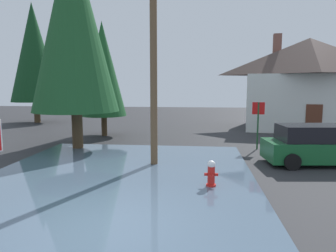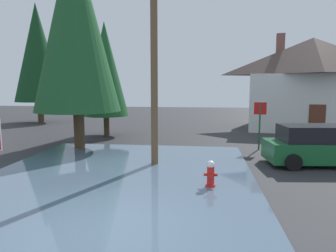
# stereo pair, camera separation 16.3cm
# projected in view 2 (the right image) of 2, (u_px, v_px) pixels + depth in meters

# --- Properties ---
(ground_plane) EXTENTS (80.00, 80.00, 0.10)m
(ground_plane) POSITION_uv_depth(u_px,v_px,m) (106.00, 228.00, 7.05)
(ground_plane) COLOR #2D2D30
(flood_puddle) EXTENTS (9.46, 13.46, 0.05)m
(flood_puddle) POSITION_uv_depth(u_px,v_px,m) (109.00, 186.00, 9.77)
(flood_puddle) COLOR #4C6075
(flood_puddle) RESTS_ON ground
(fire_hydrant) EXTENTS (0.44, 0.37, 0.87)m
(fire_hydrant) POSITION_uv_depth(u_px,v_px,m) (211.00, 174.00, 9.64)
(fire_hydrant) COLOR red
(fire_hydrant) RESTS_ON ground
(utility_pole) EXTENTS (1.60, 0.28, 8.56)m
(utility_pole) POSITION_uv_depth(u_px,v_px,m) (154.00, 53.00, 11.93)
(utility_pole) COLOR brown
(utility_pole) RESTS_ON ground
(stop_sign_far) EXTENTS (0.64, 0.08, 2.40)m
(stop_sign_far) POSITION_uv_depth(u_px,v_px,m) (260.00, 116.00, 15.29)
(stop_sign_far) COLOR #1E4C28
(stop_sign_far) RESTS_ON ground
(house) EXTENTS (10.01, 7.26, 7.13)m
(house) POSITION_uv_depth(u_px,v_px,m) (311.00, 83.00, 22.26)
(house) COLOR silver
(house) RESTS_ON ground
(parked_car) EXTENTS (4.64, 2.33, 1.62)m
(parked_car) POSITION_uv_depth(u_px,v_px,m) (321.00, 146.00, 12.39)
(parked_car) COLOR #195B2D
(parked_car) RESTS_ON ground
(pine_tree_tall_left) EXTENTS (2.87, 2.87, 7.18)m
(pine_tree_tall_left) POSITION_uv_depth(u_px,v_px,m) (105.00, 69.00, 19.39)
(pine_tree_tall_left) COLOR #4C3823
(pine_tree_tall_left) RESTS_ON ground
(pine_tree_mid_left) EXTENTS (4.09, 4.09, 10.22)m
(pine_tree_mid_left) POSITION_uv_depth(u_px,v_px,m) (38.00, 53.00, 26.47)
(pine_tree_mid_left) COLOR #4C3823
(pine_tree_mid_left) RESTS_ON ground
(pine_tree_short_left) EXTENTS (4.27, 4.27, 10.66)m
(pine_tree_short_left) POSITION_uv_depth(u_px,v_px,m) (75.00, 22.00, 15.00)
(pine_tree_short_left) COLOR #4C3823
(pine_tree_short_left) RESTS_ON ground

